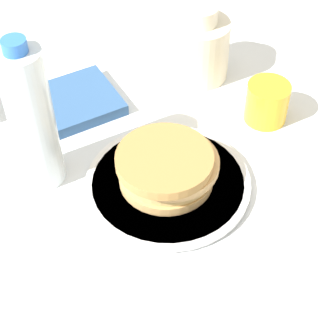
# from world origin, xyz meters

# --- Properties ---
(ground_plane) EXTENTS (4.00, 4.00, 0.00)m
(ground_plane) POSITION_xyz_m (0.00, 0.00, 0.00)
(ground_plane) COLOR white
(plate) EXTENTS (0.24, 0.24, 0.01)m
(plate) POSITION_xyz_m (0.01, -0.01, 0.01)
(plate) COLOR white
(plate) RESTS_ON ground_plane
(pancake_stack) EXTENTS (0.15, 0.15, 0.06)m
(pancake_stack) POSITION_xyz_m (0.01, -0.02, 0.04)
(pancake_stack) COLOR #DFAC66
(pancake_stack) RESTS_ON plate
(juice_glass) EXTENTS (0.07, 0.07, 0.07)m
(juice_glass) POSITION_xyz_m (-0.21, -0.04, 0.03)
(juice_glass) COLOR yellow
(juice_glass) RESTS_ON ground_plane
(cream_jug) EXTENTS (0.10, 0.10, 0.14)m
(cream_jug) POSITION_xyz_m (-0.20, -0.20, 0.06)
(cream_jug) COLOR beige
(cream_jug) RESTS_ON ground_plane
(water_bottle_near) EXTENTS (0.06, 0.06, 0.24)m
(water_bottle_near) POSITION_xyz_m (0.15, -0.14, 0.11)
(water_bottle_near) COLOR silver
(water_bottle_near) RESTS_ON ground_plane
(napkin) EXTENTS (0.16, 0.15, 0.02)m
(napkin) POSITION_xyz_m (0.03, -0.26, 0.01)
(napkin) COLOR #33598C
(napkin) RESTS_ON ground_plane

